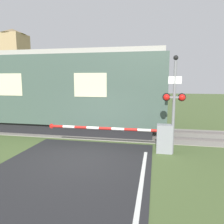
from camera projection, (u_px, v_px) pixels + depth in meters
name	position (u px, v px, depth m)	size (l,w,h in m)	color
ground_plane	(83.00, 157.00, 8.07)	(80.00, 80.00, 0.00)	#4C6033
track_bed	(106.00, 132.00, 11.84)	(36.00, 3.20, 0.13)	gray
train	(24.00, 91.00, 12.46)	(15.85, 2.74, 4.32)	black
crossing_barrier	(154.00, 137.00, 8.61)	(5.16, 0.44, 1.12)	gray
signal_post	(174.00, 99.00, 8.17)	(0.86, 0.26, 3.73)	gray
distant_building	(14.00, 64.00, 33.46)	(3.97, 3.97, 10.43)	tan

